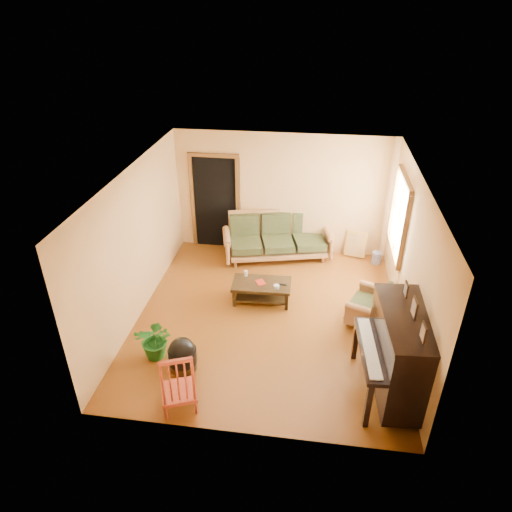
# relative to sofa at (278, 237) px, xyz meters

# --- Properties ---
(floor) EXTENTS (5.00, 5.00, 0.00)m
(floor) POSITION_rel_sofa_xyz_m (0.04, -2.12, -0.48)
(floor) COLOR #572B0B
(floor) RESTS_ON ground
(doorway) EXTENTS (1.08, 0.16, 2.05)m
(doorway) POSITION_rel_sofa_xyz_m (-1.41, 0.36, 0.54)
(doorway) COLOR black
(doorway) RESTS_ON floor
(window) EXTENTS (0.12, 1.36, 1.46)m
(window) POSITION_rel_sofa_xyz_m (2.25, -0.82, 1.02)
(window) COLOR white
(window) RESTS_ON right_wall
(sofa) EXTENTS (2.40, 1.46, 0.96)m
(sofa) POSITION_rel_sofa_xyz_m (0.00, 0.00, 0.00)
(sofa) COLOR #956036
(sofa) RESTS_ON floor
(coffee_table) EXTENTS (1.08, 0.61, 0.39)m
(coffee_table) POSITION_rel_sofa_xyz_m (-0.13, -1.65, -0.29)
(coffee_table) COLOR black
(coffee_table) RESTS_ON floor
(armchair) EXTENTS (1.00, 1.02, 0.80)m
(armchair) POSITION_rel_sofa_xyz_m (1.78, -2.00, -0.08)
(armchair) COLOR #956036
(armchair) RESTS_ON floor
(piano) EXTENTS (1.00, 1.57, 1.33)m
(piano) POSITION_rel_sofa_xyz_m (2.04, -3.59, 0.19)
(piano) COLOR black
(piano) RESTS_ON floor
(footstool) EXTENTS (0.48, 0.48, 0.41)m
(footstool) POSITION_rel_sofa_xyz_m (-1.07, -3.57, -0.28)
(footstool) COLOR black
(footstool) RESTS_ON floor
(red_chair) EXTENTS (0.62, 0.64, 0.99)m
(red_chair) POSITION_rel_sofa_xyz_m (-0.92, -4.27, 0.02)
(red_chair) COLOR maroon
(red_chair) RESTS_ON floor
(leaning_frame) EXTENTS (0.46, 0.20, 0.60)m
(leaning_frame) POSITION_rel_sofa_xyz_m (1.66, 0.27, -0.18)
(leaning_frame) COLOR gold
(leaning_frame) RESTS_ON floor
(ceramic_crock) EXTENTS (0.25, 0.25, 0.25)m
(ceramic_crock) POSITION_rel_sofa_xyz_m (2.10, 0.05, -0.35)
(ceramic_crock) COLOR #33469B
(ceramic_crock) RESTS_ON floor
(potted_plant) EXTENTS (0.62, 0.55, 0.66)m
(potted_plant) POSITION_rel_sofa_xyz_m (-1.55, -3.37, -0.15)
(potted_plant) COLOR #195A1A
(potted_plant) RESTS_ON floor
(book) EXTENTS (0.23, 0.25, 0.02)m
(book) POSITION_rel_sofa_xyz_m (-0.21, -1.69, -0.09)
(book) COLOR #A32515
(book) RESTS_ON coffee_table
(candle) EXTENTS (0.08, 0.08, 0.11)m
(candle) POSITION_rel_sofa_xyz_m (-0.45, -1.46, -0.04)
(candle) COLOR white
(candle) RESTS_ON coffee_table
(glass_jar) EXTENTS (0.12, 0.12, 0.07)m
(glass_jar) POSITION_rel_sofa_xyz_m (0.16, -1.79, -0.06)
(glass_jar) COLOR silver
(glass_jar) RESTS_ON coffee_table
(remote) EXTENTS (0.15, 0.04, 0.02)m
(remote) POSITION_rel_sofa_xyz_m (0.25, -1.66, -0.09)
(remote) COLOR black
(remote) RESTS_ON coffee_table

